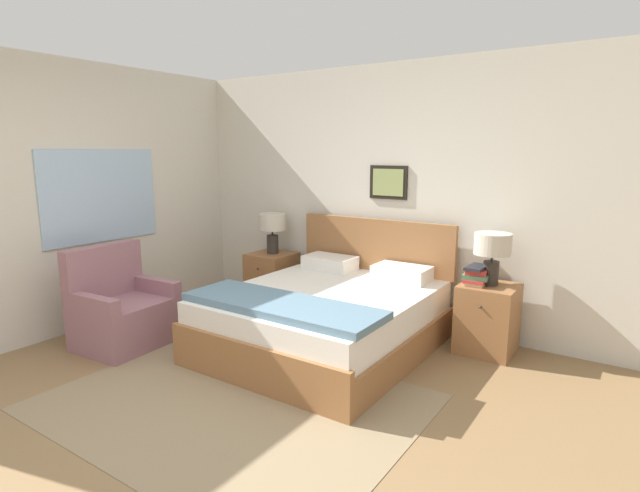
{
  "coord_description": "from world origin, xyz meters",
  "views": [
    {
      "loc": [
        2.29,
        -1.88,
        1.75
      ],
      "look_at": [
        0.03,
        1.48,
        0.98
      ],
      "focal_mm": 28.0,
      "sensor_mm": 36.0,
      "label": 1
    }
  ],
  "objects_px": {
    "nightstand_near_window": "(272,279)",
    "nightstand_by_door": "(487,318)",
    "table_lamp_near_window": "(272,226)",
    "table_lamp_by_door": "(492,249)",
    "armchair": "(122,312)",
    "bed": "(326,317)"
  },
  "relations": [
    {
      "from": "nightstand_near_window",
      "to": "nightstand_by_door",
      "type": "relative_size",
      "value": 1.0
    },
    {
      "from": "bed",
      "to": "nightstand_near_window",
      "type": "height_order",
      "value": "bed"
    },
    {
      "from": "nightstand_by_door",
      "to": "armchair",
      "type": "bearing_deg",
      "value": -149.05
    },
    {
      "from": "bed",
      "to": "armchair",
      "type": "bearing_deg",
      "value": -149.16
    },
    {
      "from": "table_lamp_near_window",
      "to": "nightstand_near_window",
      "type": "bearing_deg",
      "value": -130.95
    },
    {
      "from": "bed",
      "to": "nightstand_by_door",
      "type": "xyz_separation_m",
      "value": [
        1.22,
        0.74,
        0.01
      ]
    },
    {
      "from": "bed",
      "to": "nightstand_by_door",
      "type": "relative_size",
      "value": 3.23
    },
    {
      "from": "table_lamp_near_window",
      "to": "table_lamp_by_door",
      "type": "distance_m",
      "value": 2.43
    },
    {
      "from": "armchair",
      "to": "table_lamp_near_window",
      "type": "height_order",
      "value": "table_lamp_near_window"
    },
    {
      "from": "armchair",
      "to": "table_lamp_near_window",
      "type": "xyz_separation_m",
      "value": [
        0.39,
        1.7,
        0.62
      ]
    },
    {
      "from": "table_lamp_near_window",
      "to": "table_lamp_by_door",
      "type": "height_order",
      "value": "same"
    },
    {
      "from": "table_lamp_near_window",
      "to": "table_lamp_by_door",
      "type": "bearing_deg",
      "value": 0.0
    },
    {
      "from": "bed",
      "to": "table_lamp_by_door",
      "type": "bearing_deg",
      "value": 31.45
    },
    {
      "from": "nightstand_near_window",
      "to": "table_lamp_by_door",
      "type": "xyz_separation_m",
      "value": [
        2.44,
        0.01,
        0.62
      ]
    },
    {
      "from": "table_lamp_near_window",
      "to": "armchair",
      "type": "bearing_deg",
      "value": -102.83
    },
    {
      "from": "bed",
      "to": "nightstand_by_door",
      "type": "distance_m",
      "value": 1.42
    },
    {
      "from": "table_lamp_near_window",
      "to": "table_lamp_by_door",
      "type": "xyz_separation_m",
      "value": [
        2.43,
        0.0,
        0.0
      ]
    },
    {
      "from": "nightstand_near_window",
      "to": "nightstand_by_door",
      "type": "height_order",
      "value": "same"
    },
    {
      "from": "nightstand_by_door",
      "to": "table_lamp_by_door",
      "type": "relative_size",
      "value": 1.34
    },
    {
      "from": "nightstand_near_window",
      "to": "nightstand_by_door",
      "type": "bearing_deg",
      "value": 0.0
    },
    {
      "from": "armchair",
      "to": "nightstand_near_window",
      "type": "height_order",
      "value": "armchair"
    },
    {
      "from": "table_lamp_by_door",
      "to": "nightstand_near_window",
      "type": "bearing_deg",
      "value": -179.76
    }
  ]
}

